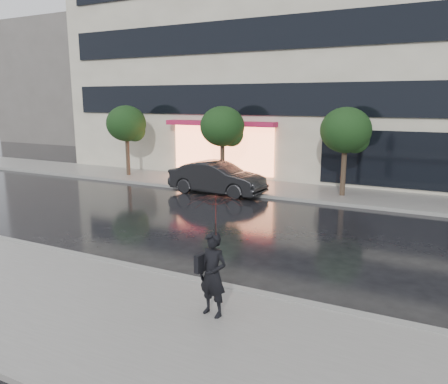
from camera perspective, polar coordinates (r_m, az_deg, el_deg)
The scene contains 12 objects.
ground at distance 12.36m, azimuth -9.22°, elevation -8.45°, with size 120.00×120.00×0.00m, color black.
sidewalk_near at distance 10.12m, azimuth -20.45°, elevation -13.46°, with size 60.00×4.50×0.12m, color slate.
sidewalk_far at distance 21.16m, azimuth 7.35°, elevation 0.34°, with size 60.00×3.50×0.12m, color slate.
curb_near at distance 11.60m, azimuth -12.19°, elevation -9.59°, with size 60.00×0.25×0.14m, color gray.
curb_far at distance 19.55m, azimuth 5.60°, elevation -0.54°, with size 60.00×0.25×0.14m, color gray.
office_building at distance 28.53m, azimuth 13.52°, elevation 21.16°, with size 30.00×12.76×18.00m.
bg_building_left at distance 49.69m, azimuth -18.15°, elevation 13.34°, with size 14.00×10.00×12.00m, color #59544F.
tree_far_west at distance 25.05m, azimuth -12.49°, elevation 8.56°, with size 2.20×2.20×3.99m.
tree_mid_west at distance 21.74m, azimuth -0.03°, elevation 8.36°, with size 2.20×2.20×3.99m.
tree_mid_east at distance 19.75m, azimuth 15.80°, elevation 7.56°, with size 2.20×2.20×3.99m.
parked_car at distance 20.15m, azimuth -0.90°, elevation 1.85°, with size 1.58×4.53×1.49m, color black.
pedestrian_with_umbrella at distance 8.30m, azimuth -1.28°, elevation -5.72°, with size 1.16×1.18×2.45m.
Camera 1 is at (6.95, -9.29, 4.27)m, focal length 35.00 mm.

